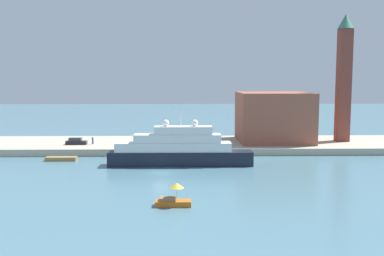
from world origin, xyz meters
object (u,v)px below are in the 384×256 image
object	(u,v)px
bell_tower	(344,74)
mooring_bollard	(184,146)
work_barge	(61,159)
harbor_building	(274,117)
small_motorboat	(173,198)
parked_car	(76,142)
large_yacht	(179,150)
person_figure	(93,141)

from	to	relation	value
bell_tower	mooring_bollard	bearing A→B (deg)	-164.52
work_barge	harbor_building	distance (m)	47.03
mooring_bollard	small_motorboat	bearing A→B (deg)	-92.21
bell_tower	harbor_building	bearing A→B (deg)	179.47
work_barge	mooring_bollard	size ratio (longest dim) A/B	6.91
harbor_building	mooring_bollard	size ratio (longest dim) A/B	18.78
bell_tower	parked_car	size ratio (longest dim) A/B	6.40
large_yacht	work_barge	size ratio (longest dim) A/B	4.46
large_yacht	mooring_bollard	world-z (taller)	large_yacht
harbor_building	bell_tower	xyz separation A→B (m)	(15.65, -0.15, 9.62)
harbor_building	person_figure	world-z (taller)	harbor_building
large_yacht	person_figure	world-z (taller)	large_yacht
harbor_building	person_figure	distance (m)	40.66
large_yacht	parked_car	size ratio (longest dim) A/B	5.85
parked_car	large_yacht	bearing A→B (deg)	-36.04
small_motorboat	mooring_bollard	size ratio (longest dim) A/B	5.24
harbor_building	parked_car	world-z (taller)	harbor_building
person_figure	mooring_bollard	size ratio (longest dim) A/B	1.94
person_figure	parked_car	bearing A→B (deg)	-171.38
bell_tower	mooring_bollard	xyz separation A→B (m)	(-36.02, -9.97, -14.73)
large_yacht	parked_car	world-z (taller)	large_yacht
bell_tower	mooring_bollard	world-z (taller)	bell_tower
parked_car	bell_tower	bearing A→B (deg)	4.03
bell_tower	mooring_bollard	size ratio (longest dim) A/B	33.76
work_barge	person_figure	xyz separation A→B (m)	(3.70, 11.72, 1.84)
large_yacht	person_figure	size ratio (longest dim) A/B	15.86
large_yacht	mooring_bollard	bearing A→B (deg)	84.49
large_yacht	harbor_building	distance (m)	29.94
work_barge	parked_car	world-z (taller)	parked_car
large_yacht	work_barge	world-z (taller)	large_yacht
bell_tower	person_figure	bearing A→B (deg)	-176.26
mooring_bollard	large_yacht	bearing A→B (deg)	-95.51
small_motorboat	mooring_bollard	xyz separation A→B (m)	(1.40, 36.30, 0.87)
harbor_building	parked_car	bearing A→B (deg)	-174.35
parked_car	person_figure	size ratio (longest dim) A/B	2.71
large_yacht	bell_tower	world-z (taller)	bell_tower
mooring_bollard	harbor_building	bearing A→B (deg)	26.42
large_yacht	harbor_building	size ratio (longest dim) A/B	1.64
small_motorboat	work_barge	xyz separation A→B (m)	(-22.13, 30.90, -0.63)
person_figure	small_motorboat	bearing A→B (deg)	-66.61
large_yacht	parked_car	xyz separation A→B (m)	(-22.31, 16.23, -0.76)
harbor_building	person_figure	size ratio (longest dim) A/B	9.66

